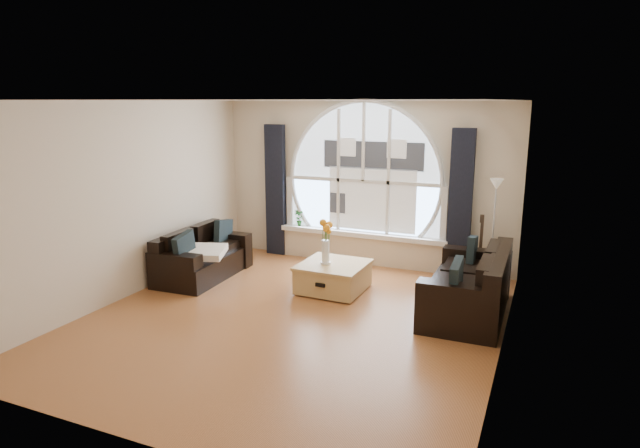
% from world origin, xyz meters
% --- Properties ---
extents(ground, '(5.00, 5.50, 0.01)m').
position_xyz_m(ground, '(0.00, 0.00, 0.00)').
color(ground, brown).
rests_on(ground, ground).
extents(ceiling, '(5.00, 5.50, 0.01)m').
position_xyz_m(ceiling, '(0.00, 0.00, 2.70)').
color(ceiling, silver).
rests_on(ceiling, ground).
extents(wall_back, '(5.00, 0.01, 2.70)m').
position_xyz_m(wall_back, '(0.00, 2.75, 1.35)').
color(wall_back, beige).
rests_on(wall_back, ground).
extents(wall_front, '(5.00, 0.01, 2.70)m').
position_xyz_m(wall_front, '(0.00, -2.75, 1.35)').
color(wall_front, beige).
rests_on(wall_front, ground).
extents(wall_left, '(0.01, 5.50, 2.70)m').
position_xyz_m(wall_left, '(-2.50, 0.00, 1.35)').
color(wall_left, beige).
rests_on(wall_left, ground).
extents(wall_right, '(0.01, 5.50, 2.70)m').
position_xyz_m(wall_right, '(2.50, 0.00, 1.35)').
color(wall_right, beige).
rests_on(wall_right, ground).
extents(attic_slope, '(0.92, 5.50, 0.72)m').
position_xyz_m(attic_slope, '(2.20, 0.00, 2.35)').
color(attic_slope, silver).
rests_on(attic_slope, ground).
extents(arched_window, '(2.60, 0.06, 2.15)m').
position_xyz_m(arched_window, '(0.00, 2.72, 1.62)').
color(arched_window, silver).
rests_on(arched_window, wall_back).
extents(window_sill, '(2.90, 0.22, 0.08)m').
position_xyz_m(window_sill, '(0.00, 2.65, 0.51)').
color(window_sill, white).
rests_on(window_sill, wall_back).
extents(window_frame, '(2.76, 0.08, 2.15)m').
position_xyz_m(window_frame, '(0.00, 2.69, 1.62)').
color(window_frame, white).
rests_on(window_frame, wall_back).
extents(neighbor_house, '(1.70, 0.02, 1.50)m').
position_xyz_m(neighbor_house, '(0.15, 2.71, 1.50)').
color(neighbor_house, silver).
rests_on(neighbor_house, wall_back).
extents(curtain_left, '(0.35, 0.12, 2.30)m').
position_xyz_m(curtain_left, '(-1.60, 2.63, 1.15)').
color(curtain_left, black).
rests_on(curtain_left, ground).
extents(curtain_right, '(0.35, 0.12, 2.30)m').
position_xyz_m(curtain_right, '(1.60, 2.63, 1.15)').
color(curtain_right, black).
rests_on(curtain_right, ground).
extents(sofa_left, '(0.88, 1.66, 0.72)m').
position_xyz_m(sofa_left, '(-2.02, 0.99, 0.40)').
color(sofa_left, black).
rests_on(sofa_left, ground).
extents(sofa_right, '(0.95, 1.88, 0.83)m').
position_xyz_m(sofa_right, '(1.98, 1.11, 0.40)').
color(sofa_right, black).
rests_on(sofa_right, ground).
extents(coffee_chest, '(0.94, 0.94, 0.45)m').
position_xyz_m(coffee_chest, '(0.08, 1.21, 0.22)').
color(coffee_chest, tan).
rests_on(coffee_chest, ground).
extents(throw_blanket, '(0.70, 0.70, 0.10)m').
position_xyz_m(throw_blanket, '(-1.78, 0.72, 0.50)').
color(throw_blanket, silver).
rests_on(throw_blanket, sofa_left).
extents(vase_flowers, '(0.24, 0.24, 0.70)m').
position_xyz_m(vase_flowers, '(-0.02, 1.15, 0.80)').
color(vase_flowers, white).
rests_on(vase_flowers, coffee_chest).
extents(floor_lamp, '(0.24, 0.24, 1.60)m').
position_xyz_m(floor_lamp, '(2.13, 2.40, 0.80)').
color(floor_lamp, '#B2B2B2').
rests_on(floor_lamp, ground).
extents(guitar, '(0.38, 0.27, 1.06)m').
position_xyz_m(guitar, '(1.97, 2.49, 0.53)').
color(guitar, brown).
rests_on(guitar, ground).
extents(potted_plant, '(0.16, 0.11, 0.30)m').
position_xyz_m(potted_plant, '(-1.16, 2.65, 0.70)').
color(potted_plant, '#1E6023').
rests_on(potted_plant, window_sill).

